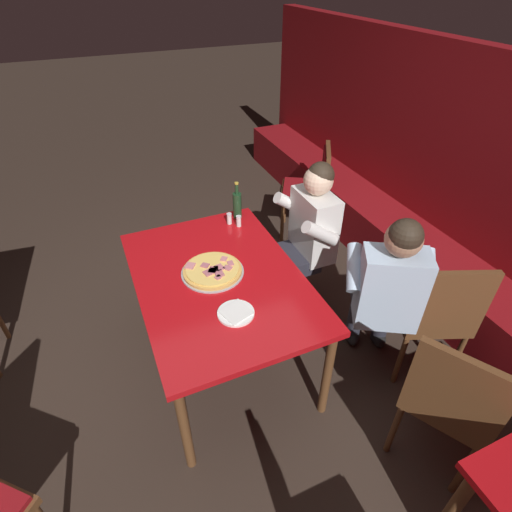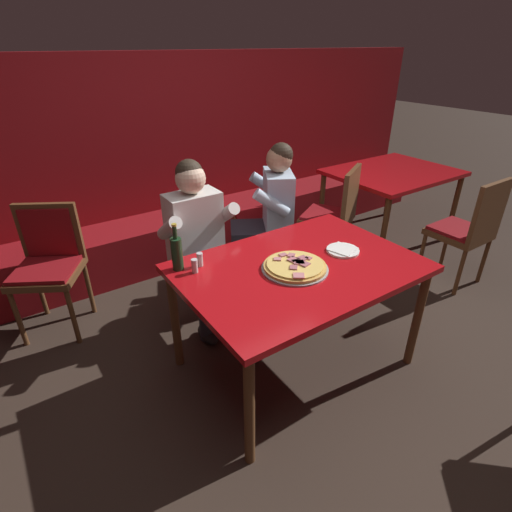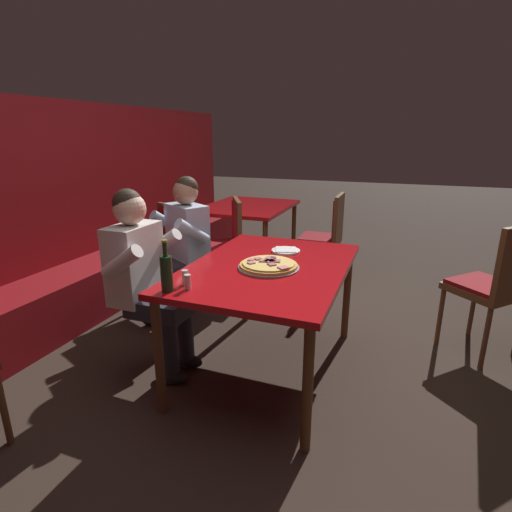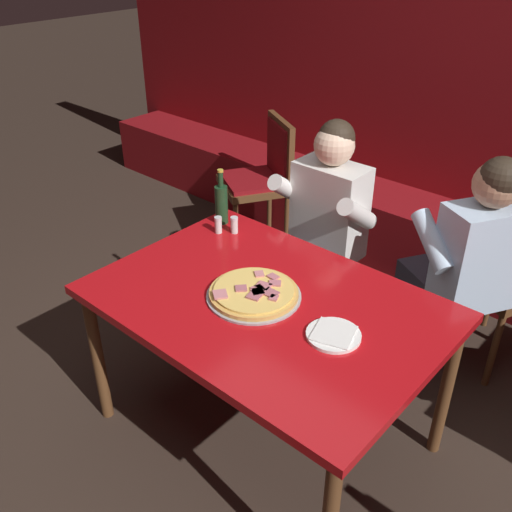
{
  "view_description": "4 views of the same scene",
  "coord_description": "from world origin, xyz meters",
  "views": [
    {
      "loc": [
        1.85,
        -0.55,
        2.39
      ],
      "look_at": [
        -0.0,
        0.26,
        0.86
      ],
      "focal_mm": 28.0,
      "sensor_mm": 36.0,
      "label": 1
    },
    {
      "loc": [
        -1.4,
        -1.58,
        1.97
      ],
      "look_at": [
        -0.11,
        0.3,
        0.74
      ],
      "focal_mm": 28.0,
      "sensor_mm": 36.0,
      "label": 2
    },
    {
      "loc": [
        -2.37,
        -0.81,
        1.61
      ],
      "look_at": [
        -0.22,
        0.0,
        0.9
      ],
      "focal_mm": 28.0,
      "sensor_mm": 36.0,
      "label": 3
    },
    {
      "loc": [
        1.25,
        -1.48,
        2.15
      ],
      "look_at": [
        -0.16,
        0.12,
        0.87
      ],
      "focal_mm": 40.0,
      "sensor_mm": 36.0,
      "label": 4
    }
  ],
  "objects": [
    {
      "name": "diner_seated_blue_shirt",
      "position": [
        -0.28,
        0.77,
        0.71
      ],
      "size": [
        0.53,
        0.53,
        1.27
      ],
      "color": "black",
      "rests_on": "ground_plane"
    },
    {
      "name": "diner_standing_companion",
      "position": [
        0.45,
        0.96,
        0.71
      ],
      "size": [
        0.63,
        0.61,
        1.27
      ],
      "color": "black",
      "rests_on": "ground_plane"
    },
    {
      "name": "dining_chair_by_booth",
      "position": [
        -1.21,
        1.38,
        0.57
      ],
      "size": [
        0.6,
        0.6,
        0.95
      ],
      "color": "brown",
      "rests_on": "ground_plane"
    },
    {
      "name": "booth_wall_panel",
      "position": [
        0.0,
        2.18,
        0.95
      ],
      "size": [
        6.8,
        0.16,
        1.9
      ],
      "primitive_type": "cube",
      "color": "maroon",
      "rests_on": "ground_plane"
    },
    {
      "name": "booth_bench",
      "position": [
        0.0,
        1.86,
        0.23
      ],
      "size": [
        6.46,
        0.48,
        0.46
      ],
      "primitive_type": "cube",
      "color": "maroon",
      "rests_on": "ground_plane"
    },
    {
      "name": "ground_plane",
      "position": [
        0.0,
        0.0,
        0.0
      ],
      "size": [
        24.0,
        24.0,
        0.0
      ],
      "primitive_type": "plane",
      "color": "#33261E"
    },
    {
      "name": "plate_white_paper",
      "position": [
        0.35,
        -0.02,
        0.78
      ],
      "size": [
        0.21,
        0.21,
        0.02
      ],
      "color": "white",
      "rests_on": "main_dining_table"
    },
    {
      "name": "beer_bottle",
      "position": [
        -0.62,
        0.37,
        0.89
      ],
      "size": [
        0.07,
        0.07,
        0.29
      ],
      "color": "#19381E",
      "rests_on": "main_dining_table"
    },
    {
      "name": "shaker_oregano",
      "position": [
        -0.56,
        0.28,
        0.81
      ],
      "size": [
        0.04,
        0.04,
        0.09
      ],
      "color": "silver",
      "rests_on": "main_dining_table"
    },
    {
      "name": "pizza",
      "position": [
        -0.05,
        -0.02,
        0.79
      ],
      "size": [
        0.4,
        0.4,
        0.05
      ],
      "color": "#9E9EA3",
      "rests_on": "main_dining_table"
    },
    {
      "name": "main_dining_table",
      "position": [
        0.0,
        0.0,
        0.7
      ],
      "size": [
        1.44,
        1.0,
        0.78
      ],
      "color": "brown",
      "rests_on": "ground_plane"
    },
    {
      "name": "shaker_black_pepper",
      "position": [
        -0.5,
        0.33,
        0.81
      ],
      "size": [
        0.04,
        0.04,
        0.09
      ],
      "color": "silver",
      "rests_on": "main_dining_table"
    }
  ]
}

